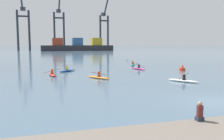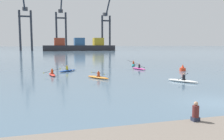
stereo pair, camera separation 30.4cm
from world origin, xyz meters
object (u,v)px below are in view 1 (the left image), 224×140
(kayak_white, at_px, (183,80))
(seated_onlooker, at_px, (200,112))
(kayak_orange, at_px, (98,77))
(gantry_crane_west, at_px, (23,23))
(gantry_crane_east_mid, at_px, (104,26))
(channel_buoy, at_px, (182,68))
(kayak_blue, at_px, (67,70))
(container_barge, at_px, (78,46))
(kayak_red, at_px, (52,74))
(gantry_crane_west_mid, at_px, (59,24))
(kayak_magenta, at_px, (139,68))
(kayak_teal, at_px, (133,65))

(kayak_white, distance_m, seated_onlooker, 14.92)
(kayak_orange, distance_m, seated_onlooker, 17.87)
(gantry_crane_west, height_order, gantry_crane_east_mid, gantry_crane_east_mid)
(channel_buoy, height_order, kayak_blue, kayak_blue)
(kayak_orange, bearing_deg, container_barge, 83.01)
(gantry_crane_east_mid, relative_size, seated_onlooker, 35.97)
(kayak_orange, xyz_separation_m, kayak_red, (-5.07, 4.13, 0.00))
(container_barge, bearing_deg, kayak_white, -92.87)
(gantry_crane_west, height_order, kayak_orange, gantry_crane_west)
(gantry_crane_west, xyz_separation_m, seated_onlooker, (16.66, -138.44, -14.87))
(kayak_orange, bearing_deg, kayak_red, 140.84)
(gantry_crane_west_mid, bearing_deg, kayak_white, -88.56)
(gantry_crane_west_mid, height_order, seated_onlooker, gantry_crane_west_mid)
(channel_buoy, bearing_deg, kayak_red, -179.96)
(gantry_crane_west_mid, height_order, kayak_magenta, gantry_crane_west_mid)
(gantry_crane_west, bearing_deg, container_barge, -10.97)
(gantry_crane_west, bearing_deg, kayak_white, -79.10)
(gantry_crane_east_mid, xyz_separation_m, kayak_white, (-24.87, -129.33, -15.21))
(kayak_teal, bearing_deg, kayak_blue, -153.17)
(container_barge, distance_m, seated_onlooker, 133.29)
(container_barge, bearing_deg, gantry_crane_east_mid, 27.00)
(seated_onlooker, bearing_deg, kayak_orange, 91.71)
(kayak_teal, bearing_deg, kayak_red, -145.54)
(kayak_red, bearing_deg, kayak_blue, 59.39)
(container_barge, xyz_separation_m, gantry_crane_east_mid, (18.86, 9.61, 12.73))
(kayak_magenta, bearing_deg, seated_onlooker, -106.88)
(container_barge, relative_size, kayak_teal, 12.55)
(gantry_crane_east_mid, bearing_deg, kayak_blue, -107.06)
(kayak_magenta, relative_size, seated_onlooker, 3.85)
(gantry_crane_west_mid, xyz_separation_m, kayak_red, (-9.76, -125.11, -16.23))
(kayak_blue, bearing_deg, kayak_red, -120.61)
(channel_buoy, bearing_deg, kayak_white, -122.16)
(kayak_red, bearing_deg, gantry_crane_west_mid, 85.54)
(gantry_crane_west_mid, height_order, channel_buoy, gantry_crane_west_mid)
(gantry_crane_east_mid, relative_size, channel_buoy, 32.20)
(gantry_crane_east_mid, bearing_deg, gantry_crane_west_mid, 170.18)
(gantry_crane_west, xyz_separation_m, kayak_magenta, (24.45, -112.76, -15.65))
(container_barge, distance_m, channel_buoy, 110.62)
(kayak_orange, height_order, kayak_white, same)
(gantry_crane_west, xyz_separation_m, kayak_red, (11.06, -116.47, -15.65))
(gantry_crane_west, relative_size, seated_onlooker, 34.34)
(container_barge, relative_size, kayak_white, 13.09)
(kayak_magenta, height_order, seated_onlooker, seated_onlooker)
(kayak_orange, bearing_deg, seated_onlooker, -88.29)
(channel_buoy, height_order, kayak_orange, channel_buoy)
(kayak_blue, bearing_deg, gantry_crane_west, 96.76)
(container_barge, distance_m, kayak_teal, 100.45)
(kayak_orange, bearing_deg, kayak_white, -31.73)
(container_barge, bearing_deg, seated_onlooker, -95.83)
(gantry_crane_west, relative_size, channel_buoy, 30.74)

